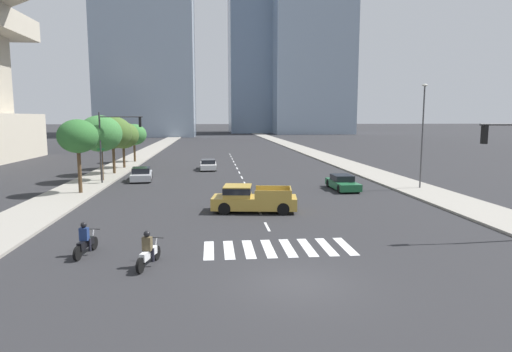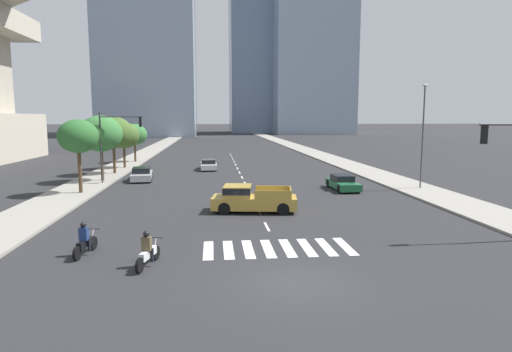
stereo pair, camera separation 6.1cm
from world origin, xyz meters
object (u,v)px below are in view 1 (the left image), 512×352
street_lamp_east (423,129)px  street_tree_third (113,133)px  pickup_truck (250,199)px  sedan_white_2 (208,165)px  street_tree_nearest (78,137)px  street_tree_fifth (134,135)px  traffic_signal_far (115,135)px  street_tree_second (100,134)px  motorcycle_trailing (148,252)px  motorcycle_lead (85,242)px  sedan_silver_1 (141,175)px  street_tree_fourth (123,135)px  sedan_green_0 (343,183)px

street_lamp_east → street_tree_third: 29.97m
pickup_truck → sedan_white_2: size_ratio=1.21×
street_tree_third → sedan_white_2: bearing=19.6°
pickup_truck → street_tree_nearest: street_tree_nearest is taller
street_tree_nearest → street_tree_fifth: size_ratio=1.14×
pickup_truck → traffic_signal_far: size_ratio=0.89×
street_tree_second → sedan_white_2: bearing=41.5°
motorcycle_trailing → sedan_white_2: bearing=11.3°
motorcycle_lead → sedan_white_2: size_ratio=0.46×
motorcycle_lead → street_tree_third: 28.30m
street_tree_third → pickup_truck: bearing=-57.3°
sedan_silver_1 → street_tree_fourth: size_ratio=0.88×
motorcycle_lead → pickup_truck: 11.31m
sedan_silver_1 → motorcycle_lead: bearing=177.4°
motorcycle_trailing → pickup_truck: bearing=-11.6°
sedan_green_0 → street_tree_nearest: (-20.89, -0.23, 3.92)m
pickup_truck → street_tree_nearest: bearing=-23.1°
motorcycle_trailing → sedan_green_0: bearing=-22.0°
traffic_signal_far → street_tree_second: (-1.72, 1.76, 0.08)m
street_tree_third → street_tree_fourth: 5.34m
sedan_white_2 → street_tree_fourth: street_tree_fourth is taller
street_lamp_east → street_tree_nearest: street_lamp_east is taller
motorcycle_lead → street_tree_second: size_ratio=0.35×
pickup_truck → sedan_green_0: (8.37, 7.77, -0.25)m
pickup_truck → sedan_white_2: bearing=-75.2°
pickup_truck → street_lamp_east: 16.96m
sedan_white_2 → street_tree_fifth: street_tree_fifth is taller
motorcycle_trailing → pickup_truck: 11.05m
pickup_truck → street_tree_second: size_ratio=0.93×
motorcycle_trailing → street_tree_nearest: size_ratio=0.39×
pickup_truck → sedan_silver_1: 17.29m
pickup_truck → sedan_white_2: pickup_truck is taller
street_tree_fifth → street_tree_fourth: bearing=-90.0°
motorcycle_trailing → street_lamp_east: size_ratio=0.26×
traffic_signal_far → street_tree_second: size_ratio=1.04×
sedan_green_0 → sedan_silver_1: size_ratio=0.98×
street_tree_third → motorcycle_trailing: bearing=-75.6°
pickup_truck → street_tree_third: bearing=-49.4°
sedan_white_2 → traffic_signal_far: 13.65m
sedan_silver_1 → street_tree_third: street_tree_third is taller
street_tree_third → sedan_silver_1: bearing=-53.7°
motorcycle_trailing → traffic_signal_far: (-5.84, 22.51, 3.79)m
sedan_green_0 → street_tree_third: 24.28m
motorcycle_trailing → street_tree_third: size_ratio=0.37×
street_lamp_east → street_tree_second: (-27.30, 7.20, -0.54)m
sedan_white_2 → street_tree_second: (-9.74, -8.61, 3.90)m
sedan_white_2 → street_tree_fourth: size_ratio=0.87×
motorcycle_lead → street_tree_fourth: bearing=18.4°
sedan_silver_1 → street_tree_fourth: bearing=13.8°
motorcycle_lead → street_tree_fourth: (-4.66, 32.97, 3.29)m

